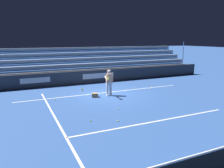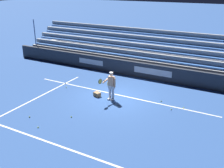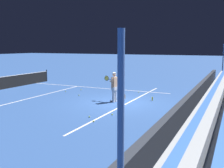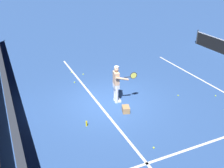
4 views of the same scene
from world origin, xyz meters
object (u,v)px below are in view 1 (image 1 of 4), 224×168
tennis_ball_stray_back (118,121)px  water_bottle (82,90)px  tennis_ball_toward_net (150,89)px  tennis_ball_far_left (135,88)px  tennis_ball_midcourt (55,100)px  ball_box_cardboard (95,95)px  tennis_ball_near_player (118,109)px  tennis_ball_by_box (91,121)px  tennis_player (109,82)px  tennis_ball_on_baseline (152,87)px

tennis_ball_stray_back → water_bottle: (-0.23, -6.38, 0.08)m
tennis_ball_toward_net → tennis_ball_far_left: 1.11m
tennis_ball_midcourt → tennis_ball_far_left: size_ratio=1.00×
ball_box_cardboard → tennis_ball_near_player: 2.93m
tennis_ball_stray_back → tennis_ball_far_left: size_ratio=1.00×
tennis_ball_far_left → water_bottle: (3.98, -0.73, 0.08)m
ball_box_cardboard → tennis_ball_far_left: 3.85m
tennis_ball_toward_net → tennis_ball_midcourt: same height
tennis_ball_midcourt → tennis_ball_by_box: bearing=101.9°
tennis_player → water_bottle: (1.28, -1.90, -0.78)m
tennis_player → tennis_ball_midcourt: size_ratio=25.98×
ball_box_cardboard → tennis_ball_near_player: bearing=94.7°
tennis_player → tennis_ball_on_baseline: (-4.05, -0.94, -0.86)m
tennis_ball_near_player → tennis_ball_midcourt: same height
tennis_ball_by_box → tennis_ball_on_baseline: bearing=-144.0°
tennis_ball_on_baseline → tennis_ball_near_player: same height
ball_box_cardboard → tennis_ball_by_box: (1.64, 3.95, -0.10)m
ball_box_cardboard → water_bottle: size_ratio=1.82×
ball_box_cardboard → tennis_ball_midcourt: 2.53m
tennis_ball_on_baseline → water_bottle: water_bottle is taller
tennis_ball_near_player → tennis_ball_by_box: same height
tennis_ball_far_left → tennis_ball_toward_net: bearing=137.5°
ball_box_cardboard → tennis_ball_by_box: bearing=67.4°
water_bottle → tennis_ball_toward_net: bearing=162.8°
tennis_player → ball_box_cardboard: size_ratio=4.29×
tennis_ball_on_baseline → tennis_ball_midcourt: same height
tennis_ball_on_baseline → tennis_ball_by_box: same height
tennis_ball_midcourt → water_bottle: bearing=-143.3°
tennis_ball_near_player → water_bottle: bearing=-83.6°
tennis_ball_midcourt → water_bottle: (-2.22, -1.66, 0.08)m
tennis_ball_near_player → tennis_ball_midcourt: size_ratio=1.00×
tennis_ball_midcourt → tennis_ball_far_left: 6.27m
tennis_ball_on_baseline → tennis_ball_far_left: (1.36, -0.23, 0.00)m
ball_box_cardboard → tennis_ball_on_baseline: (-5.04, -0.90, -0.10)m
tennis_ball_midcourt → tennis_player: bearing=176.0°
tennis_player → tennis_ball_by_box: bearing=56.1°
tennis_ball_midcourt → ball_box_cardboard: bearing=175.3°
tennis_ball_far_left → tennis_ball_midcourt: bearing=8.5°
tennis_ball_stray_back → tennis_ball_by_box: size_ratio=1.00×
tennis_ball_by_box → tennis_ball_far_left: (-5.32, -5.08, 0.00)m
tennis_ball_stray_back → water_bottle: 6.39m
tennis_ball_far_left → tennis_ball_near_player: bearing=49.7°
tennis_ball_near_player → tennis_ball_stray_back: (0.76, 1.59, 0.00)m
tennis_ball_far_left → tennis_player: bearing=23.5°
tennis_ball_near_player → tennis_ball_far_left: size_ratio=1.00×
tennis_player → tennis_ball_on_baseline: tennis_player is taller
tennis_ball_by_box → tennis_player: bearing=-123.9°
tennis_ball_toward_net → tennis_ball_near_player: same height
tennis_ball_near_player → water_bottle: size_ratio=0.30×
tennis_player → tennis_ball_on_baseline: bearing=-167.0°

